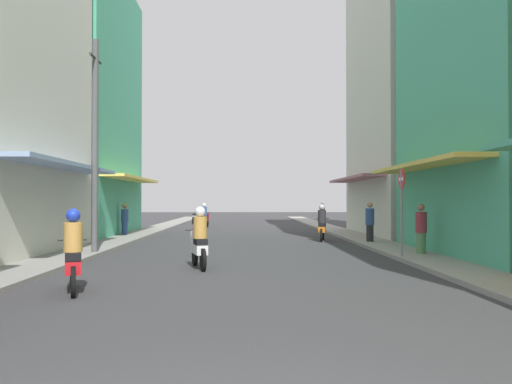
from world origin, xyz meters
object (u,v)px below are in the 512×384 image
Objects in this scene: pedestrian_far at (322,216)px; street_sign_no_entry at (402,201)px; motorbike_white at (199,241)px; motorbike_silver at (197,217)px; motorbike_orange at (322,225)px; pedestrian_crossing at (125,218)px; pedestrian_midway at (421,231)px; motorbike_red at (73,255)px; utility_pole at (95,145)px; motorbike_maroon at (205,217)px; pedestrian_foreground at (370,223)px.

pedestrian_far is 0.60× the size of street_sign_no_entry.
motorbike_silver is at bearing 95.10° from motorbike_white.
pedestrian_crossing is at bearing 163.29° from motorbike_orange.
pedestrian_far is (-0.58, 16.66, -0.02)m from pedestrian_midway.
motorbike_silver is 30.36m from motorbike_red.
utility_pole is (-9.51, -15.80, 2.69)m from pedestrian_far.
pedestrian_crossing is at bearing 98.95° from motorbike_red.
motorbike_white is 0.67× the size of street_sign_no_entry.
motorbike_orange is 1.10× the size of pedestrian_midway.
pedestrian_crossing is at bearing 110.65° from motorbike_white.
pedestrian_crossing reaches higher than pedestrian_far.
pedestrian_crossing is 0.62× the size of street_sign_no_entry.
motorbike_white is 12.83m from pedestrian_crossing.
pedestrian_midway is at bearing -73.48° from motorbike_orange.
pedestrian_crossing reaches higher than motorbike_silver.
motorbike_red is at bearing -91.74° from motorbike_maroon.
motorbike_silver is 21.25m from pedestrian_foreground.
motorbike_silver is at bearing 137.27° from pedestrian_far.
motorbike_red is (-0.73, -24.14, 0.00)m from motorbike_maroon.
motorbike_red is (-6.58, -12.81, 0.00)m from motorbike_orange.
motorbike_white is at bearing -69.35° from pedestrian_crossing.
utility_pole is at bearing 169.81° from street_sign_no_entry.
motorbike_maroon is 0.68× the size of street_sign_no_entry.
motorbike_white is (2.08, 3.51, 0.00)m from motorbike_red.
pedestrian_crossing is at bearing 139.25° from pedestrian_midway.
motorbike_red is 7.55m from utility_pole.
street_sign_no_entry is (7.77, 5.19, 1.01)m from motorbike_red.
utility_pole is at bearing 136.79° from motorbike_white.
motorbike_red is 1.09× the size of pedestrian_far.
utility_pole is (-8.06, -5.95, 2.79)m from motorbike_orange.
motorbike_red is at bearing -117.19° from motorbike_orange.
motorbike_maroon is 20.67m from motorbike_white.
pedestrian_crossing is (-11.04, 9.52, 0.11)m from pedestrian_midway.
motorbike_white is at bearing -86.27° from motorbike_maroon.
pedestrian_crossing reaches higher than motorbike_white.
utility_pole is at bearing -83.66° from pedestrian_crossing.
motorbike_maroon is 6.31m from motorbike_silver.
pedestrian_foreground is 0.24× the size of utility_pole.
motorbike_orange is at bearing 36.43° from utility_pole.
motorbike_white is (2.40, -26.85, 0.20)m from motorbike_silver.
pedestrian_foreground is (6.11, 7.38, 0.13)m from motorbike_white.
pedestrian_foreground is 10.81m from utility_pole.
motorbike_maroon is 1.02× the size of motorbike_silver.
motorbike_white is at bearing -159.10° from pedestrian_midway.
pedestrian_midway is at bearing -85.17° from pedestrian_foreground.
motorbike_white reaches higher than motorbike_silver.
motorbike_silver is 23.72m from utility_pole.
pedestrian_far is at bearing 91.98° from pedestrian_midway.
motorbike_white is 1.06× the size of pedestrian_foreground.
pedestrian_midway is at bearing -69.90° from motorbike_silver.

